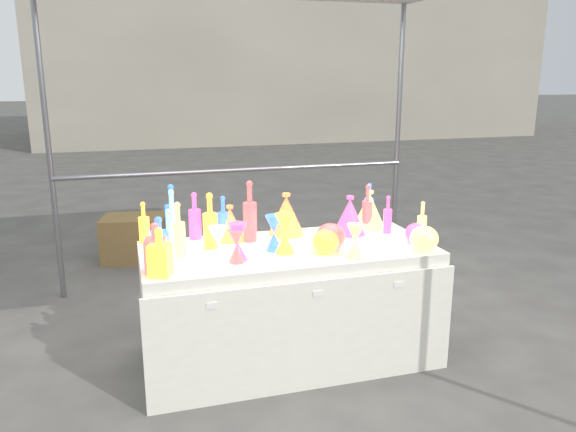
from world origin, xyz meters
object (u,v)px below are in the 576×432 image
object	(u,v)px
globe_0	(326,243)
cardboard_box_closed	(135,238)
display_table	(288,304)
decanter_0	(160,252)
hourglass_0	(236,246)
bottle_0	(144,222)
lampshade_0	(230,223)

from	to	relation	value
globe_0	cardboard_box_closed	bearing A→B (deg)	113.08
display_table	decanter_0	distance (m)	0.99
cardboard_box_closed	hourglass_0	world-z (taller)	hourglass_0
hourglass_0	decanter_0	bearing A→B (deg)	-166.05
bottle_0	lampshade_0	size ratio (longest dim) A/B	1.15
hourglass_0	globe_0	world-z (taller)	hourglass_0
cardboard_box_closed	lampshade_0	size ratio (longest dim) A/B	2.62
hourglass_0	lampshade_0	distance (m)	0.45
display_table	decanter_0	xyz separation A→B (m)	(-0.80, -0.29, 0.51)
bottle_0	lampshade_0	xyz separation A→B (m)	(0.54, -0.10, -0.02)
display_table	lampshade_0	world-z (taller)	lampshade_0
globe_0	hourglass_0	bearing A→B (deg)	-178.84
display_table	cardboard_box_closed	size ratio (longest dim) A/B	3.02
cardboard_box_closed	lampshade_0	world-z (taller)	lampshade_0
bottle_0	globe_0	size ratio (longest dim) A/B	1.67
hourglass_0	lampshade_0	world-z (taller)	lampshade_0
display_table	lampshade_0	distance (m)	0.64
cardboard_box_closed	bottle_0	world-z (taller)	bottle_0
cardboard_box_closed	bottle_0	xyz separation A→B (m)	(0.04, -1.98, 0.66)
display_table	cardboard_box_closed	distance (m)	2.51
globe_0	bottle_0	bearing A→B (deg)	152.67
decanter_0	hourglass_0	world-z (taller)	decanter_0
bottle_0	cardboard_box_closed	bearing A→B (deg)	91.14
decanter_0	hourglass_0	xyz separation A→B (m)	(0.43, 0.11, -0.04)
display_table	decanter_0	bearing A→B (deg)	-159.87
display_table	hourglass_0	world-z (taller)	hourglass_0
bottle_0	globe_0	bearing A→B (deg)	-27.33
decanter_0	globe_0	size ratio (longest dim) A/B	1.67
decanter_0	lampshade_0	bearing A→B (deg)	72.31
display_table	bottle_0	size ratio (longest dim) A/B	6.87
display_table	globe_0	xyz separation A→B (m)	(0.18, -0.17, 0.44)
cardboard_box_closed	bottle_0	distance (m)	2.09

